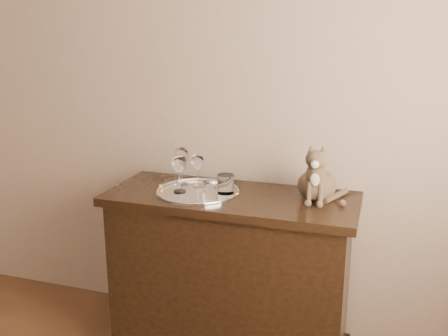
# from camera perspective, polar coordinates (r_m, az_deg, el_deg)

# --- Properties ---
(wall_back) EXTENTS (4.00, 0.10, 2.70)m
(wall_back) POSITION_cam_1_polar(r_m,az_deg,el_deg) (2.79, -9.22, 9.91)
(wall_back) COLOR tan
(wall_back) RESTS_ON ground
(sideboard) EXTENTS (1.20, 0.50, 0.85)m
(sideboard) POSITION_cam_1_polar(r_m,az_deg,el_deg) (2.55, 0.78, -12.18)
(sideboard) COLOR black
(sideboard) RESTS_ON ground
(tray) EXTENTS (0.40, 0.40, 0.01)m
(tray) POSITION_cam_1_polar(r_m,az_deg,el_deg) (2.41, -2.99, -2.84)
(tray) COLOR white
(tray) RESTS_ON sideboard
(wine_glass_a) EXTENTS (0.07, 0.07, 0.20)m
(wine_glass_a) POSITION_cam_1_polar(r_m,az_deg,el_deg) (2.50, -4.87, 0.24)
(wine_glass_a) COLOR white
(wine_glass_a) RESTS_ON tray
(wine_glass_b) EXTENTS (0.06, 0.06, 0.17)m
(wine_glass_b) POSITION_cam_1_polar(r_m,az_deg,el_deg) (2.47, -3.03, -0.25)
(wine_glass_b) COLOR white
(wine_glass_b) RESTS_ON tray
(wine_glass_c) EXTENTS (0.07, 0.07, 0.19)m
(wine_glass_c) POSITION_cam_1_polar(r_m,az_deg,el_deg) (2.39, -5.12, -0.58)
(wine_glass_c) COLOR silver
(wine_glass_c) RESTS_ON tray
(tumbler_a) EXTENTS (0.07, 0.07, 0.08)m
(tumbler_a) POSITION_cam_1_polar(r_m,az_deg,el_deg) (2.30, -1.56, -2.55)
(tumbler_a) COLOR silver
(tumbler_a) RESTS_ON tray
(tumbler_c) EXTENTS (0.08, 0.08, 0.09)m
(tumbler_c) POSITION_cam_1_polar(r_m,az_deg,el_deg) (2.37, 0.17, -1.83)
(tumbler_c) COLOR white
(tumbler_c) RESTS_ON tray
(cat) EXTENTS (0.28, 0.26, 0.28)m
(cat) POSITION_cam_1_polar(r_m,az_deg,el_deg) (2.33, 10.66, -0.26)
(cat) COLOR brown
(cat) RESTS_ON sideboard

